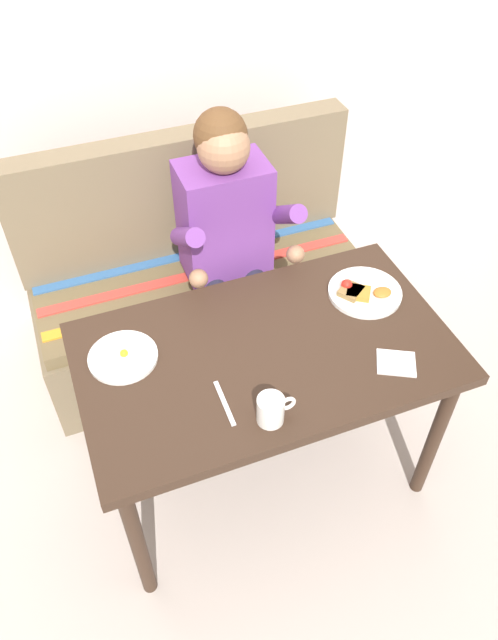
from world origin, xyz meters
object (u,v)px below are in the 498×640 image
(plate_breakfast, at_px, (363,292))
(coffee_mug, at_px, (271,409))
(plate_eggs, at_px, (123,357))
(table, at_px, (265,366))
(napkin, at_px, (396,363))
(couch, at_px, (200,290))
(person, at_px, (231,234))
(fork, at_px, (224,403))

(plate_breakfast, bearing_deg, coffee_mug, -143.40)
(coffee_mug, bearing_deg, plate_eggs, 132.41)
(table, distance_m, napkin, 0.42)
(couch, relative_size, plate_eggs, 6.57)
(plate_breakfast, height_order, coffee_mug, coffee_mug)
(coffee_mug, bearing_deg, person, 78.02)
(couch, bearing_deg, plate_breakfast, -57.61)
(napkin, xyz_separation_m, fork, (-0.55, 0.05, -0.00))
(napkin, distance_m, fork, 0.55)
(napkin, bearing_deg, person, 108.55)
(couch, relative_size, fork, 8.47)
(plate_breakfast, xyz_separation_m, coffee_mug, (-0.50, -0.37, 0.04))
(coffee_mug, height_order, napkin, coffee_mug)
(person, distance_m, fork, 0.80)
(plate_breakfast, xyz_separation_m, napkin, (-0.05, -0.32, -0.01))
(fork, bearing_deg, plate_eggs, 131.18)
(person, distance_m, coffee_mug, 0.86)
(fork, bearing_deg, coffee_mug, -42.43)
(table, height_order, fork, fork)
(couch, relative_size, coffee_mug, 12.20)
(plate_eggs, relative_size, napkin, 1.84)
(fork, bearing_deg, plate_breakfast, 24.66)
(plate_eggs, height_order, napkin, plate_eggs)
(plate_eggs, height_order, coffee_mug, coffee_mug)
(plate_breakfast, bearing_deg, fork, -155.93)
(coffee_mug, bearing_deg, plate_breakfast, 36.60)
(table, xyz_separation_m, person, (0.09, 0.59, 0.09))
(coffee_mug, xyz_separation_m, napkin, (0.44, 0.05, -0.05))
(table, relative_size, person, 0.99)
(fork, bearing_deg, couch, 78.66)
(plate_breakfast, bearing_deg, couch, 122.39)
(plate_breakfast, height_order, plate_eggs, plate_breakfast)
(couch, bearing_deg, napkin, -69.69)
(coffee_mug, relative_size, fork, 0.69)
(plate_breakfast, relative_size, coffee_mug, 2.17)
(person, xyz_separation_m, plate_breakfast, (0.32, -0.47, 0.00))
(plate_breakfast, height_order, fork, plate_breakfast)
(plate_breakfast, xyz_separation_m, fork, (-0.61, -0.27, -0.01))
(table, bearing_deg, fork, -141.33)
(person, xyz_separation_m, plate_eggs, (-0.53, -0.47, -0.00))
(person, bearing_deg, coffee_mug, -101.98)
(couch, bearing_deg, coffee_mug, -94.89)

